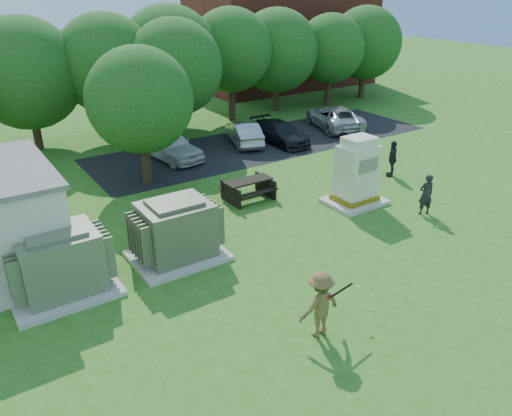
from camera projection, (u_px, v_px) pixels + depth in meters
ground at (331, 295)px, 14.72m from camera, size 120.00×120.00×0.00m
brick_building at (283, 37)px, 42.54m from camera, size 15.00×8.00×8.00m
parking_strip at (266, 143)px, 28.46m from camera, size 20.00×6.00×0.01m
transformer_left at (60, 264)px, 14.46m from camera, size 3.00×2.40×2.07m
transformer_right at (176, 232)px, 16.32m from camera, size 3.00×2.40×2.07m
generator_cabinet at (356, 175)px, 20.28m from camera, size 2.33×1.90×2.83m
picnic_table at (249, 187)px, 20.94m from camera, size 2.02×1.51×0.86m
batter at (320, 304)px, 12.72m from camera, size 1.21×0.70×1.86m
person_by_generator at (426, 194)px, 19.48m from camera, size 0.70×0.57×1.67m
person_walking_right at (392, 159)px, 23.32m from camera, size 1.00×1.01×1.71m
car_white at (170, 145)px, 25.63m from camera, size 2.37×4.49×1.45m
car_silver_a at (244, 133)px, 28.01m from camera, size 2.46×4.10×1.28m
car_dark at (280, 133)px, 28.18m from camera, size 1.83×4.23×1.21m
car_silver_b at (334, 117)px, 31.01m from camera, size 3.67×5.42×1.38m
batting_equipment at (342, 291)px, 12.86m from camera, size 1.37×0.33×0.37m
tree_row at (139, 64)px, 27.88m from camera, size 41.30×13.30×7.30m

